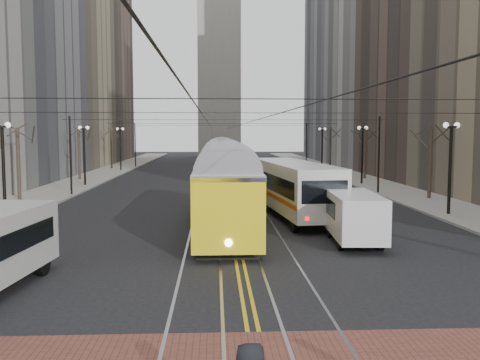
{
  "coord_description": "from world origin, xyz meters",
  "views": [
    {
      "loc": [
        -1.0,
        -14.66,
        5.27
      ],
      "look_at": [
        0.2,
        10.64,
        3.0
      ],
      "focal_mm": 40.0,
      "sensor_mm": 36.0,
      "label": 1
    }
  ],
  "objects": [
    {
      "name": "building_right_mid",
      "position": [
        25.5,
        46.0,
        17.0
      ],
      "size": [
        16.0,
        20.0,
        34.0
      ],
      "primitive_type": "cube",
      "color": "brown",
      "rests_on": "ground"
    },
    {
      "name": "lamp_posts",
      "position": [
        -0.0,
        28.75,
        2.8
      ],
      "size": [
        27.6,
        57.2,
        5.6
      ],
      "color": "black",
      "rests_on": "ground"
    },
    {
      "name": "ground",
      "position": [
        0.0,
        0.0,
        0.0
      ],
      "size": [
        260.0,
        260.0,
        0.0
      ],
      "primitive_type": "plane",
      "color": "black",
      "rests_on": "ground"
    },
    {
      "name": "cargo_van",
      "position": [
        5.57,
        10.02,
        1.19
      ],
      "size": [
        2.4,
        5.51,
        2.39
      ],
      "primitive_type": "cube",
      "rotation": [
        0.0,
        0.0,
        -0.06
      ],
      "color": "silver",
      "rests_on": "ground"
    },
    {
      "name": "building_right_far",
      "position": [
        25.5,
        86.0,
        20.0
      ],
      "size": [
        16.0,
        20.0,
        40.0
      ],
      "primitive_type": "cube",
      "color": "slate",
      "rests_on": "ground"
    },
    {
      "name": "centre_lines",
      "position": [
        0.0,
        45.0,
        0.01
      ],
      "size": [
        0.42,
        130.0,
        0.01
      ],
      "primitive_type": "cube",
      "color": "gold",
      "rests_on": "ground"
    },
    {
      "name": "rear_bus",
      "position": [
        3.88,
        18.34,
        1.69
      ],
      "size": [
        4.12,
        13.19,
        3.38
      ],
      "primitive_type": "cube",
      "rotation": [
        0.0,
        0.0,
        0.1
      ],
      "color": "silver",
      "rests_on": "ground"
    },
    {
      "name": "trolley_wires",
      "position": [
        0.0,
        34.83,
        3.77
      ],
      "size": [
        25.96,
        120.0,
        6.6
      ],
      "color": "black",
      "rests_on": "ground"
    },
    {
      "name": "building_left_far",
      "position": [
        -25.5,
        86.0,
        20.0
      ],
      "size": [
        16.0,
        20.0,
        40.0
      ],
      "primitive_type": "cube",
      "color": "brown",
      "rests_on": "ground"
    },
    {
      "name": "sidewalk_right",
      "position": [
        15.0,
        45.0,
        0.07
      ],
      "size": [
        5.0,
        140.0,
        0.15
      ],
      "primitive_type": "cube",
      "color": "gray",
      "rests_on": "ground"
    },
    {
      "name": "streetcar",
      "position": [
        -0.5,
        14.22,
        1.89
      ],
      "size": [
        3.04,
        16.04,
        3.78
      ],
      "primitive_type": "cube",
      "rotation": [
        0.0,
        0.0,
        0.0
      ],
      "color": "yellow",
      "rests_on": "ground"
    },
    {
      "name": "street_trees",
      "position": [
        0.0,
        35.25,
        2.8
      ],
      "size": [
        31.68,
        53.28,
        5.6
      ],
      "color": "#382D23",
      "rests_on": "ground"
    },
    {
      "name": "sidewalk_left",
      "position": [
        -15.0,
        45.0,
        0.07
      ],
      "size": [
        5.0,
        140.0,
        0.15
      ],
      "primitive_type": "cube",
      "color": "gray",
      "rests_on": "ground"
    },
    {
      "name": "streetcar_rails",
      "position": [
        0.0,
        45.0,
        0.0
      ],
      "size": [
        4.8,
        130.0,
        0.02
      ],
      "primitive_type": "cube",
      "color": "gray",
      "rests_on": "ground"
    },
    {
      "name": "sedan_grey",
      "position": [
        6.03,
        22.37,
        0.74
      ],
      "size": [
        1.75,
        4.34,
        1.48
      ],
      "primitive_type": "imported",
      "rotation": [
        0.0,
        0.0,
        0.0
      ],
      "color": "#43474B",
      "rests_on": "ground"
    },
    {
      "name": "sedan_silver",
      "position": [
        4.37,
        35.54,
        0.77
      ],
      "size": [
        1.98,
        4.76,
        1.53
      ],
      "primitive_type": "imported",
      "rotation": [
        0.0,
        0.0,
        0.08
      ],
      "color": "#9DA0A4",
      "rests_on": "ground"
    }
  ]
}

